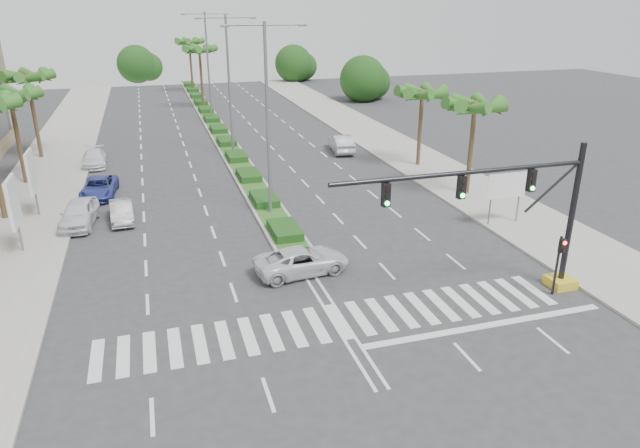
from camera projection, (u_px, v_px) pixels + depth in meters
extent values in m
plane|color=#333335|center=(339.00, 321.00, 24.98)|extent=(160.00, 160.00, 0.00)
cube|color=gray|center=(436.00, 171.00, 46.87)|extent=(6.00, 120.00, 0.15)
cube|color=gray|center=(33.00, 207.00, 38.67)|extent=(6.00, 120.00, 0.15)
cube|color=gray|center=(213.00, 123.00, 65.04)|extent=(2.20, 75.00, 0.20)
cube|color=#23501B|center=(213.00, 122.00, 64.99)|extent=(1.80, 75.00, 0.04)
cube|color=gold|center=(560.00, 282.00, 28.00)|extent=(1.20, 1.20, 0.45)
cylinder|color=black|center=(572.00, 216.00, 26.73)|extent=(0.28, 0.28, 7.00)
cylinder|color=black|center=(463.00, 173.00, 24.16)|extent=(12.00, 0.20, 0.20)
cylinder|color=black|center=(551.00, 188.00, 25.81)|extent=(2.53, 0.12, 2.15)
cube|color=black|center=(532.00, 181.00, 25.34)|extent=(0.32, 0.24, 1.00)
cylinder|color=#19E533|center=(533.00, 188.00, 25.34)|extent=(0.20, 0.06, 0.20)
cube|color=black|center=(462.00, 187.00, 24.40)|extent=(0.32, 0.24, 1.00)
cylinder|color=#19E533|center=(463.00, 196.00, 24.39)|extent=(0.20, 0.06, 0.20)
cube|color=black|center=(386.00, 195.00, 23.46)|extent=(0.32, 0.24, 1.00)
cylinder|color=#19E533|center=(387.00, 203.00, 23.45)|extent=(0.20, 0.06, 0.20)
cylinder|color=black|center=(557.00, 266.00, 26.76)|extent=(0.12, 0.12, 3.00)
cube|color=black|center=(563.00, 246.00, 26.22)|extent=(0.28, 0.22, 0.65)
cylinder|color=red|center=(565.00, 243.00, 26.04)|extent=(0.18, 0.05, 0.18)
cylinder|color=slate|center=(490.00, 205.00, 34.97)|extent=(0.10, 0.10, 2.80)
cylinder|color=slate|center=(518.00, 202.00, 35.51)|extent=(0.10, 0.10, 2.80)
cube|color=#0C6638|center=(507.00, 185.00, 34.80)|extent=(2.60, 0.08, 1.50)
cube|color=white|center=(507.00, 185.00, 34.76)|extent=(2.70, 0.02, 1.60)
cylinder|color=slate|center=(19.00, 230.00, 31.25)|extent=(0.12, 0.12, 2.80)
cube|color=white|center=(13.00, 202.00, 30.66)|extent=(0.18, 2.10, 2.70)
cube|color=#D8594C|center=(13.00, 202.00, 30.66)|extent=(0.12, 2.00, 2.60)
cylinder|color=slate|center=(36.00, 196.00, 36.59)|extent=(0.12, 0.12, 2.80)
cube|color=white|center=(31.00, 172.00, 36.01)|extent=(0.18, 2.10, 2.70)
cube|color=#D8594C|center=(31.00, 172.00, 36.01)|extent=(0.12, 2.00, 2.60)
cone|color=#276620|center=(2.00, 106.00, 34.23)|extent=(0.90, 3.62, 1.50)
cylinder|color=brown|center=(18.00, 140.00, 42.45)|extent=(0.32, 0.32, 6.80)
sphere|color=brown|center=(9.00, 96.00, 41.24)|extent=(0.70, 0.70, 0.70)
cone|color=#276620|center=(26.00, 96.00, 41.58)|extent=(0.90, 3.62, 1.50)
cone|color=#276620|center=(22.00, 95.00, 42.23)|extent=(3.39, 2.96, 1.50)
cone|color=#276620|center=(9.00, 95.00, 42.17)|extent=(3.73, 1.68, 1.50)
cone|color=#276620|center=(3.00, 100.00, 40.26)|extent=(3.73, 1.68, 1.50)
cone|color=#276620|center=(18.00, 98.00, 40.70)|extent=(3.39, 2.96, 1.50)
cylinder|color=brown|center=(35.00, 118.00, 49.50)|extent=(0.32, 0.32, 7.20)
sphere|color=brown|center=(27.00, 77.00, 48.23)|extent=(0.70, 0.70, 0.70)
cone|color=#276620|center=(41.00, 78.00, 48.56)|extent=(0.90, 3.62, 1.50)
cone|color=#276620|center=(38.00, 77.00, 49.21)|extent=(3.39, 2.96, 1.50)
cone|color=#276620|center=(26.00, 77.00, 49.15)|extent=(3.73, 1.68, 1.50)
cone|color=#276620|center=(15.00, 78.00, 48.42)|extent=(2.38, 3.65, 1.50)
cone|color=#276620|center=(13.00, 79.00, 47.57)|extent=(2.38, 3.65, 1.50)
cone|color=#276620|center=(22.00, 80.00, 47.24)|extent=(3.73, 1.68, 1.50)
cone|color=#276620|center=(35.00, 79.00, 47.68)|extent=(3.39, 2.96, 1.50)
cylinder|color=brown|center=(471.00, 151.00, 40.18)|extent=(0.32, 0.32, 6.50)
sphere|color=brown|center=(475.00, 106.00, 39.03)|extent=(0.70, 0.70, 0.70)
cone|color=#276620|center=(489.00, 106.00, 39.36)|extent=(0.90, 3.62, 1.50)
cone|color=#276620|center=(477.00, 105.00, 40.02)|extent=(3.39, 2.96, 1.50)
cone|color=#276620|center=(464.00, 105.00, 39.95)|extent=(3.73, 1.68, 1.50)
cone|color=#276620|center=(458.00, 107.00, 39.22)|extent=(2.38, 3.65, 1.50)
cone|color=#276620|center=(466.00, 109.00, 38.37)|extent=(2.38, 3.65, 1.50)
cone|color=#276620|center=(480.00, 110.00, 38.04)|extent=(3.73, 1.68, 1.50)
cone|color=#276620|center=(491.00, 109.00, 38.48)|extent=(3.39, 2.96, 1.50)
cylinder|color=brown|center=(420.00, 130.00, 47.36)|extent=(0.32, 0.32, 6.20)
sphere|color=brown|center=(422.00, 93.00, 46.27)|extent=(0.70, 0.70, 0.70)
cone|color=#276620|center=(434.00, 94.00, 46.60)|extent=(0.90, 3.62, 1.50)
cone|color=#276620|center=(425.00, 93.00, 47.25)|extent=(3.39, 2.96, 1.50)
cone|color=#276620|center=(414.00, 93.00, 47.19)|extent=(3.73, 1.68, 1.50)
cone|color=#276620|center=(409.00, 94.00, 46.46)|extent=(2.38, 3.65, 1.50)
cone|color=#276620|center=(414.00, 96.00, 45.61)|extent=(2.38, 3.65, 1.50)
cone|color=#276620|center=(425.00, 97.00, 45.28)|extent=(3.73, 1.68, 1.50)
cone|color=#276620|center=(435.00, 96.00, 45.72)|extent=(3.39, 2.96, 1.50)
cylinder|color=brown|center=(201.00, 80.00, 72.61)|extent=(0.32, 0.32, 7.50)
sphere|color=brown|center=(199.00, 50.00, 71.28)|extent=(0.70, 0.70, 0.70)
cone|color=#276620|center=(208.00, 50.00, 71.61)|extent=(0.90, 3.62, 1.50)
cone|color=#276620|center=(204.00, 50.00, 72.27)|extent=(3.39, 2.96, 1.50)
cone|color=#276620|center=(197.00, 50.00, 72.20)|extent=(3.73, 1.68, 1.50)
cone|color=#276620|center=(191.00, 50.00, 71.47)|extent=(2.38, 3.65, 1.50)
cone|color=#276620|center=(192.00, 51.00, 70.62)|extent=(2.38, 3.65, 1.50)
cone|color=#276620|center=(198.00, 51.00, 70.29)|extent=(3.73, 1.68, 1.50)
cone|color=#276620|center=(206.00, 51.00, 70.73)|extent=(3.39, 2.96, 1.50)
cylinder|color=brown|center=(191.00, 67.00, 85.98)|extent=(0.32, 0.32, 7.50)
sphere|color=brown|center=(189.00, 42.00, 84.64)|extent=(0.70, 0.70, 0.70)
cone|color=#276620|center=(197.00, 43.00, 84.98)|extent=(0.90, 3.62, 1.50)
cone|color=#276620|center=(193.00, 42.00, 85.63)|extent=(3.39, 2.96, 1.50)
cone|color=#276620|center=(187.00, 42.00, 85.57)|extent=(3.73, 1.68, 1.50)
cone|color=#276620|center=(182.00, 43.00, 84.84)|extent=(2.38, 3.65, 1.50)
cone|color=#276620|center=(183.00, 43.00, 83.99)|extent=(2.38, 3.65, 1.50)
cone|color=#276620|center=(188.00, 43.00, 83.66)|extent=(3.73, 1.68, 1.50)
cone|color=#276620|center=(194.00, 43.00, 84.10)|extent=(3.39, 2.96, 1.50)
cylinder|color=slate|center=(268.00, 124.00, 35.26)|extent=(0.20, 0.20, 12.00)
cylinder|color=slate|center=(244.00, 25.00, 32.82)|extent=(2.40, 0.10, 0.10)
cylinder|color=slate|center=(284.00, 25.00, 33.47)|extent=(2.40, 0.10, 0.10)
cube|color=slate|center=(225.00, 26.00, 32.54)|extent=(0.50, 0.25, 0.12)
cube|color=slate|center=(302.00, 25.00, 33.78)|extent=(0.50, 0.25, 0.12)
cylinder|color=slate|center=(229.00, 88.00, 49.52)|extent=(0.20, 0.20, 12.00)
cylinder|color=slate|center=(211.00, 18.00, 47.07)|extent=(2.40, 0.10, 0.10)
cylinder|color=slate|center=(240.00, 17.00, 47.72)|extent=(2.40, 0.10, 0.10)
cube|color=slate|center=(197.00, 18.00, 46.80)|extent=(0.50, 0.25, 0.12)
cube|color=slate|center=(253.00, 18.00, 48.04)|extent=(0.50, 0.25, 0.12)
cylinder|color=slate|center=(208.00, 69.00, 63.77)|extent=(0.20, 0.20, 12.00)
cylinder|color=slate|center=(193.00, 14.00, 61.33)|extent=(2.40, 0.10, 0.10)
cylinder|color=slate|center=(216.00, 14.00, 61.98)|extent=(2.40, 0.10, 0.10)
cube|color=slate|center=(183.00, 14.00, 61.05)|extent=(0.50, 0.25, 0.12)
cube|color=slate|center=(226.00, 14.00, 62.29)|extent=(0.50, 0.25, 0.12)
imported|color=white|center=(79.00, 213.00, 35.36)|extent=(2.45, 4.89, 1.60)
imported|color=#ACABB0|center=(122.00, 212.00, 36.15)|extent=(1.59, 3.96, 1.28)
imported|color=#313C96|center=(99.00, 187.00, 40.72)|extent=(2.64, 4.99, 1.34)
imported|color=white|center=(94.00, 158.00, 48.30)|extent=(1.99, 4.60, 1.32)
imported|color=silver|center=(302.00, 261.00, 29.22)|extent=(5.14, 2.83, 1.36)
imported|color=silver|center=(341.00, 143.00, 52.78)|extent=(2.33, 5.08, 1.62)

